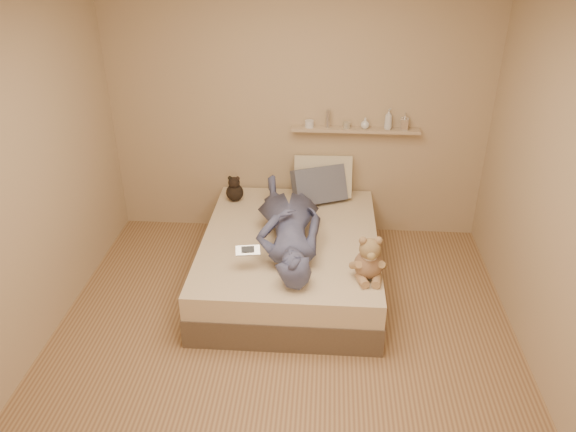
# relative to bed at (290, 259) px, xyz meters

# --- Properties ---
(room) EXTENTS (3.80, 3.80, 3.80)m
(room) POSITION_rel_bed_xyz_m (0.00, -0.93, 1.08)
(room) COLOR #9D7B51
(room) RESTS_ON ground
(bed) EXTENTS (1.50, 1.90, 0.45)m
(bed) POSITION_rel_bed_xyz_m (0.00, 0.00, 0.00)
(bed) COLOR brown
(bed) RESTS_ON floor
(game_console) EXTENTS (0.20, 0.11, 0.06)m
(game_console) POSITION_rel_bed_xyz_m (-0.29, -0.51, 0.39)
(game_console) COLOR silver
(game_console) RESTS_ON bed
(teddy_bear) EXTENTS (0.30, 0.29, 0.36)m
(teddy_bear) POSITION_rel_bed_xyz_m (0.63, -0.58, 0.38)
(teddy_bear) COLOR #946D51
(teddy_bear) RESTS_ON bed
(dark_plush) EXTENTS (0.17, 0.17, 0.26)m
(dark_plush) POSITION_rel_bed_xyz_m (-0.58, 0.65, 0.34)
(dark_plush) COLOR black
(dark_plush) RESTS_ON bed
(pillow_cream) EXTENTS (0.56, 0.30, 0.43)m
(pillow_cream) POSITION_rel_bed_xyz_m (0.26, 0.83, 0.43)
(pillow_cream) COLOR beige
(pillow_cream) RESTS_ON bed
(pillow_grey) EXTENTS (0.56, 0.44, 0.37)m
(pillow_grey) POSITION_rel_bed_xyz_m (0.23, 0.69, 0.40)
(pillow_grey) COLOR slate
(pillow_grey) RESTS_ON bed
(person) EXTENTS (0.71, 1.55, 0.36)m
(person) POSITION_rel_bed_xyz_m (-0.01, -0.10, 0.41)
(person) COLOR #4D527A
(person) RESTS_ON bed
(wall_shelf) EXTENTS (1.20, 0.12, 0.03)m
(wall_shelf) POSITION_rel_bed_xyz_m (0.55, 0.91, 0.88)
(wall_shelf) COLOR tan
(wall_shelf) RESTS_ON wall_back
(shelf_bottles) EXTENTS (0.96, 0.10, 0.19)m
(shelf_bottles) POSITION_rel_bed_xyz_m (0.67, 0.91, 0.96)
(shelf_bottles) COLOR white
(shelf_bottles) RESTS_ON wall_shelf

